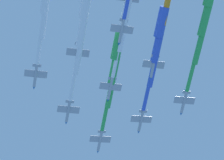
# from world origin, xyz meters

# --- Properties ---
(jet_lead) EXTENTS (48.14, 21.93, 4.28)m
(jet_lead) POSITION_xyz_m (-3.07, -1.14, 161.18)
(jet_lead) COLOR #9EA3AD
(jet_port_inner) EXTENTS (51.31, 23.26, 4.19)m
(jet_port_inner) POSITION_xyz_m (-20.67, 7.02, 158.40)
(jet_port_inner) COLOR #9EA3AD
(jet_starboard_inner) EXTENTS (47.91, 21.62, 4.28)m
(jet_starboard_inner) POSITION_xyz_m (-8.34, -18.05, 161.06)
(jet_starboard_inner) COLOR #9EA3AD
(jet_port_mid) EXTENTS (49.56, 22.86, 4.16)m
(jet_port_mid) POSITION_xyz_m (-24.94, -9.84, 160.11)
(jet_port_mid) COLOR #9EA3AD
(jet_port_outer) EXTENTS (51.95, 23.45, 4.29)m
(jet_port_outer) POSITION_xyz_m (-16.39, -36.36, 159.00)
(jet_port_outer) COLOR #9EA3AD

